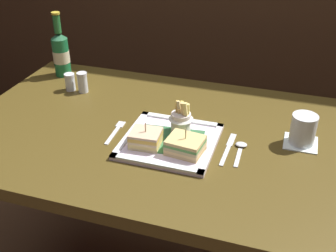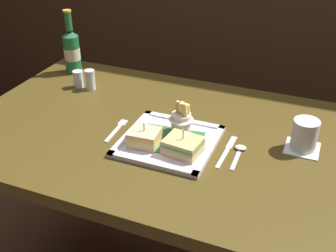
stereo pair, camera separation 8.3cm
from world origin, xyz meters
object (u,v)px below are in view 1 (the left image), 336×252
salt_shaker (70,83)px  sandwich_half_left (146,138)px  dining_table (166,160)px  fork (116,131)px  fries_cup (181,119)px  spoon (240,148)px  knife (228,148)px  square_plate (170,141)px  pepper_shaker (83,84)px  sandwich_half_right (185,145)px  water_glass (303,131)px  beer_bottle (61,53)px

salt_shaker → sandwich_half_left: bearing=-34.7°
dining_table → fork: (-0.15, -0.05, 0.11)m
fries_cup → spoon: 0.20m
fries_cup → knife: bearing=-9.1°
square_plate → fork: bearing=176.0°
sandwich_half_left → pepper_shaker: sandwich_half_left is taller
square_plate → dining_table: bearing=117.4°
sandwich_half_right → pepper_shaker: (-0.48, 0.29, 0.00)m
dining_table → fries_cup: 0.18m
spoon → water_glass: bearing=27.3°
beer_bottle → pepper_shaker: bearing=-37.9°
water_glass → spoon: bearing=-152.7°
beer_bottle → spoon: (0.78, -0.33, -0.09)m
spoon → pepper_shaker: bearing=161.8°
knife → water_glass: bearing=24.2°
dining_table → pepper_shaker: 0.45m
sandwich_half_right → pepper_shaker: 0.56m
beer_bottle → salt_shaker: bearing=-50.1°
sandwich_half_right → knife: bearing=33.0°
knife → pepper_shaker: (-0.59, 0.21, 0.03)m
salt_shaker → fries_cup: bearing=-20.8°
spoon → sandwich_half_left: bearing=-163.9°
sandwich_half_left → sandwich_half_right: (0.12, -0.00, -0.00)m
fries_cup → fork: 0.22m
dining_table → beer_bottle: size_ratio=5.17×
pepper_shaker → sandwich_half_right: bearing=-30.7°
beer_bottle → fries_cup: bearing=-27.3°
water_glass → pepper_shaker: size_ratio=1.20×
square_plate → salt_shaker: (-0.47, 0.24, 0.02)m
dining_table → knife: 0.24m
dining_table → beer_bottle: beer_bottle is taller
knife → spoon: (0.04, 0.00, 0.00)m
sandwich_half_left → salt_shaker: size_ratio=1.41×
dining_table → sandwich_half_left: sandwich_half_left is taller
sandwich_half_right → pepper_shaker: sandwich_half_right is taller
dining_table → beer_bottle: (-0.54, 0.30, 0.21)m
dining_table → sandwich_half_left: size_ratio=14.31×
square_plate → salt_shaker: size_ratio=4.20×
water_glass → pepper_shaker: bearing=171.5°
pepper_shaker → square_plate: bearing=-29.8°
water_glass → knife: water_glass is taller
salt_shaker → sandwich_half_right: bearing=-28.1°
dining_table → sandwich_half_left: bearing=-104.3°
spoon → pepper_shaker: 0.66m
sandwich_half_right → fries_cup: 0.11m
dining_table → sandwich_half_right: size_ratio=12.12×
dining_table → sandwich_half_right: sandwich_half_right is taller
square_plate → spoon: 0.21m
dining_table → fries_cup: size_ratio=11.48×
beer_bottle → spoon: beer_bottle is taller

